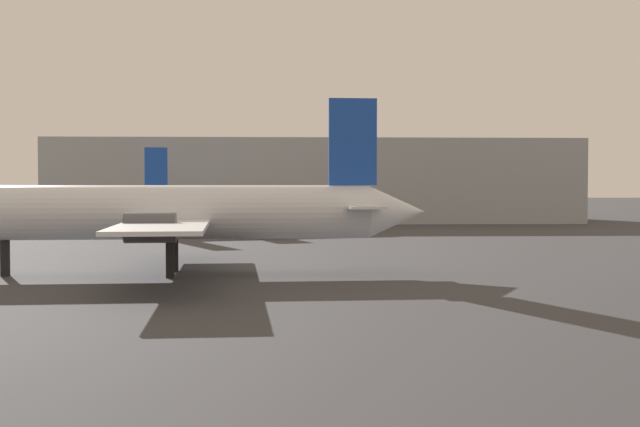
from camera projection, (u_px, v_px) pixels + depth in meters
The scene contains 3 objects.
airplane_distant at pixel (155, 213), 50.66m from camera, with size 33.00×27.68×10.47m.
airplane_far_right at pixel (250, 205), 92.06m from camera, with size 27.74×19.79×9.05m.
terminal_building at pixel (313, 181), 125.52m from camera, with size 71.31×27.85×11.33m, color #999EA3.
Camera 1 is at (3.38, -13.81, 5.39)m, focal length 48.45 mm.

